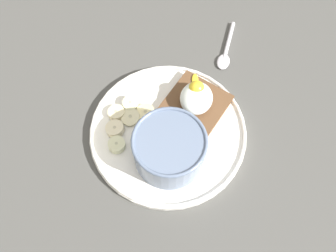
{
  "coord_description": "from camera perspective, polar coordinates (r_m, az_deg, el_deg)",
  "views": [
    {
      "loc": [
        -27.04,
        -6.12,
        60.83
      ],
      "look_at": [
        0.0,
        0.0,
        5.0
      ],
      "focal_mm": 40.0,
      "sensor_mm": 36.0,
      "label": 1
    }
  ],
  "objects": [
    {
      "name": "poached_egg",
      "position": [
        0.64,
        4.34,
        4.51
      ],
      "size": [
        9.14,
        5.58,
        4.0
      ],
      "color": "white",
      "rests_on": "toast_slice"
    },
    {
      "name": "banana_slice_front",
      "position": [
        0.65,
        -5.74,
        1.33
      ],
      "size": [
        4.58,
        4.55,
        1.38
      ],
      "color": "beige",
      "rests_on": "plate"
    },
    {
      "name": "banana_slice_right",
      "position": [
        0.66,
        -7.87,
        2.01
      ],
      "size": [
        4.1,
        4.07,
        1.32
      ],
      "color": "beige",
      "rests_on": "plate"
    },
    {
      "name": "banana_slice_inner",
      "position": [
        0.65,
        -3.47,
        2.08
      ],
      "size": [
        3.38,
        3.47,
        1.44
      ],
      "color": "beige",
      "rests_on": "plate"
    },
    {
      "name": "ground_plane",
      "position": [
        0.66,
        0.0,
        -1.55
      ],
      "size": [
        120.0,
        120.0,
        2.0
      ],
      "primitive_type": "cube",
      "color": "#4A4A46",
      "rests_on": "ground"
    },
    {
      "name": "banana_slice_back",
      "position": [
        0.63,
        -7.81,
        -2.86
      ],
      "size": [
        4.06,
        4.05,
        1.39
      ],
      "color": "beige",
      "rests_on": "plate"
    },
    {
      "name": "banana_slice_outer",
      "position": [
        0.66,
        -5.72,
        3.38
      ],
      "size": [
        3.44,
        3.33,
        1.67
      ],
      "color": "beige",
      "rests_on": "plate"
    },
    {
      "name": "plate",
      "position": [
        0.64,
        0.0,
        -0.87
      ],
      "size": [
        26.96,
        26.96,
        1.6
      ],
      "color": "white",
      "rests_on": "ground_plane"
    },
    {
      "name": "spoon",
      "position": [
        0.75,
        8.82,
        11.17
      ],
      "size": [
        11.74,
        2.57,
        0.8
      ],
      "color": "silver",
      "rests_on": "ground_plane"
    },
    {
      "name": "toast_slice",
      "position": [
        0.66,
        4.21,
        3.25
      ],
      "size": [
        12.87,
        12.87,
        1.43
      ],
      "color": "brown",
      "rests_on": "plate"
    },
    {
      "name": "banana_slice_left",
      "position": [
        0.64,
        -8.08,
        -0.42
      ],
      "size": [
        4.3,
        4.36,
        1.61
      ],
      "color": "#F8EABF",
      "rests_on": "plate"
    },
    {
      "name": "oatmeal_bowl",
      "position": [
        0.59,
        0.22,
        -3.49
      ],
      "size": [
        11.82,
        11.82,
        6.55
      ],
      "color": "slate",
      "rests_on": "plate"
    }
  ]
}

